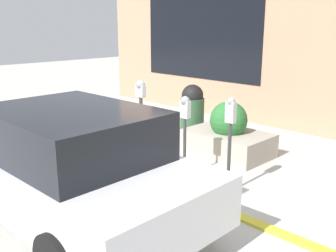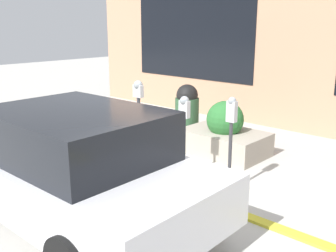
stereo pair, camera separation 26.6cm
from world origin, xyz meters
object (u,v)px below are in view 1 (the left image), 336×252
at_px(parking_meter_nearest, 230,127).
at_px(parking_meter_middle, 141,105).
at_px(parked_car_front, 68,164).
at_px(trash_bin, 192,110).
at_px(planter_box, 228,136).
at_px(parking_meter_second, 185,117).

bearing_deg(parking_meter_nearest, parking_meter_middle, 0.56).
relative_size(parking_meter_middle, parked_car_front, 0.37).
bearing_deg(parking_meter_middle, trash_bin, -75.24).
xyz_separation_m(parking_meter_nearest, trash_bin, (2.50, -1.97, -0.46)).
height_order(parking_meter_middle, planter_box, parking_meter_middle).
bearing_deg(planter_box, parking_meter_middle, 59.89).
bearing_deg(parked_car_front, parking_meter_middle, -65.30).
bearing_deg(trash_bin, parking_meter_middle, 104.76).
bearing_deg(parking_meter_middle, planter_box, -120.11).
xyz_separation_m(parked_car_front, trash_bin, (1.56, -4.12, -0.19)).
relative_size(parked_car_front, trash_bin, 3.50).
bearing_deg(parking_meter_second, trash_bin, -51.04).
bearing_deg(parking_meter_second, planter_box, -82.76).
distance_m(parking_meter_nearest, parked_car_front, 2.37).
height_order(parking_meter_nearest, parking_meter_second, parking_meter_nearest).
bearing_deg(parked_car_front, parking_meter_nearest, -114.80).
height_order(parking_meter_nearest, parked_car_front, parked_car_front).
bearing_deg(parked_car_front, parking_meter_second, -91.52).
bearing_deg(trash_bin, parking_meter_nearest, 141.81).
height_order(planter_box, trash_bin, trash_bin).
height_order(parking_meter_second, planter_box, parking_meter_second).
relative_size(parking_meter_middle, trash_bin, 1.30).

